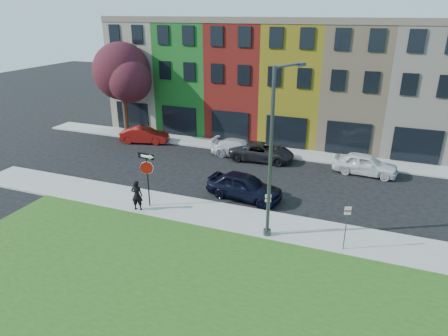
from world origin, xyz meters
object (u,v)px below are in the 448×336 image
at_px(sedan_near, 245,186).
at_px(man, 137,195).
at_px(stop_sign, 147,169).
at_px(street_lamp, 273,155).

bearing_deg(sedan_near, man, 135.14).
relative_size(stop_sign, street_lamp, 0.38).
xyz_separation_m(stop_sign, sedan_near, (4.89, 3.24, -1.66)).
distance_m(sedan_near, street_lamp, 5.84).
height_order(stop_sign, street_lamp, street_lamp).
height_order(stop_sign, man, stop_sign).
bearing_deg(sedan_near, street_lamp, -136.42).
bearing_deg(stop_sign, man, -115.97).
height_order(man, street_lamp, street_lamp).
height_order(man, sedan_near, man).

